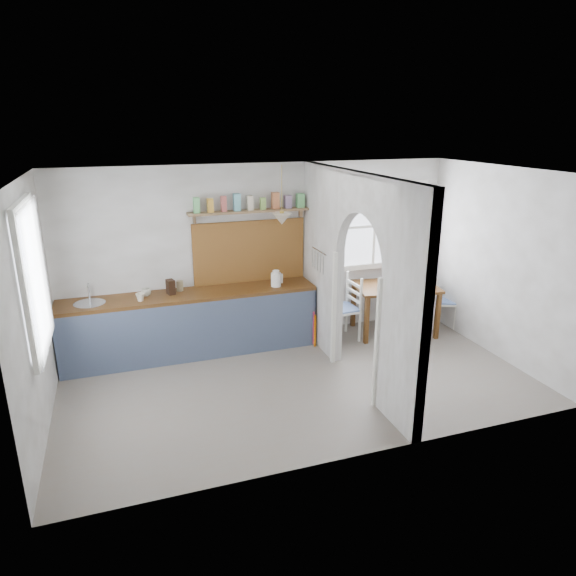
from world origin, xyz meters
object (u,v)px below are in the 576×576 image
object	(u,v)px
chair_left	(341,308)
chair_right	(443,300)
dining_table	(394,309)
kettle	(276,278)
vase	(387,276)

from	to	relation	value
chair_left	chair_right	size ratio (longest dim) A/B	1.15
dining_table	chair_left	size ratio (longest dim) A/B	1.24
chair_left	kettle	distance (m)	1.12
dining_table	chair_left	bearing A→B (deg)	-172.20
vase	chair_left	bearing A→B (deg)	-167.16
kettle	vase	size ratio (longest dim) A/B	1.26
dining_table	kettle	world-z (taller)	kettle
chair_left	kettle	xyz separation A→B (m)	(-0.98, 0.13, 0.52)
chair_left	vase	world-z (taller)	chair_left
dining_table	chair_left	xyz separation A→B (m)	(-0.89, 0.03, 0.11)
dining_table	chair_left	world-z (taller)	chair_left
dining_table	chair_right	distance (m)	0.87
chair_right	chair_left	bearing A→B (deg)	111.74
chair_right	dining_table	bearing A→B (deg)	112.28
kettle	vase	xyz separation A→B (m)	(1.84, 0.07, -0.16)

